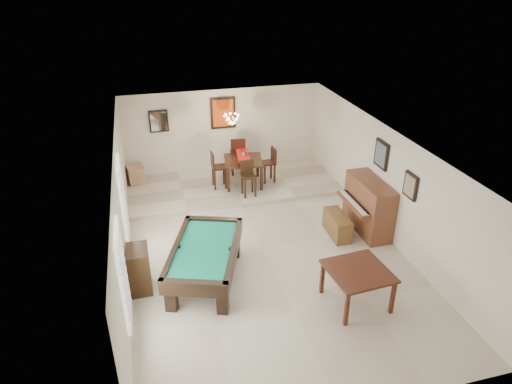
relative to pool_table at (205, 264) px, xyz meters
name	(u,v)px	position (x,y,z in m)	size (l,w,h in m)	color
ground_plane	(263,248)	(1.46, 0.86, -0.40)	(6.00, 9.00, 0.02)	beige
wall_back	(223,132)	(1.46, 5.36, 0.91)	(6.00, 0.04, 2.60)	silver
wall_front	(353,348)	(1.46, -3.64, 0.91)	(6.00, 0.04, 2.60)	silver
wall_left	(122,215)	(-1.54, 0.86, 0.91)	(0.04, 9.00, 2.60)	silver
wall_right	(386,183)	(4.46, 0.86, 0.91)	(0.04, 9.00, 2.60)	silver
ceiling	(263,142)	(1.46, 0.86, 2.21)	(6.00, 9.00, 0.04)	white
dining_step	(233,186)	(1.46, 4.11, -0.33)	(6.00, 2.50, 0.12)	beige
window_left_front	(123,275)	(-1.51, -1.34, 1.01)	(0.06, 1.00, 1.70)	white
window_left_rear	(123,198)	(-1.51, 1.46, 1.01)	(0.06, 1.00, 1.70)	white
pool_table	(205,264)	(0.00, 0.00, 0.00)	(1.27, 2.35, 0.78)	black
square_table	(356,286)	(2.69, -1.43, -0.01)	(1.11, 1.11, 0.77)	#37170D
upright_piano	(363,207)	(3.99, 0.99, 0.26)	(0.88, 1.58, 1.31)	brown
piano_bench	(337,225)	(3.34, 0.94, -0.12)	(0.38, 0.98, 0.54)	brown
apothecary_chest	(139,269)	(-1.31, 0.06, 0.08)	(0.42, 0.63, 0.95)	black
dining_table	(243,170)	(1.76, 4.03, 0.17)	(1.07, 1.07, 0.88)	black
flower_vase	(243,152)	(1.76, 4.03, 0.72)	(0.13, 0.13, 0.22)	red
dining_chair_south	(249,179)	(1.73, 3.29, 0.23)	(0.37, 0.37, 1.00)	black
dining_chair_north	(238,155)	(1.76, 4.81, 0.32)	(0.44, 0.44, 1.18)	black
dining_chair_west	(219,170)	(1.04, 4.01, 0.26)	(0.39, 0.39, 1.07)	black
dining_chair_east	(268,165)	(2.49, 4.02, 0.24)	(0.38, 0.38, 1.02)	black
corner_bench	(136,174)	(-1.27, 4.94, -0.02)	(0.44, 0.55, 0.50)	tan
chandelier	(232,116)	(1.46, 4.06, 1.81)	(0.44, 0.44, 0.60)	#FFE5B2
back_painting	(223,113)	(1.46, 5.32, 1.51)	(0.75, 0.06, 0.95)	#D84C14
back_mirror	(159,121)	(-0.44, 5.32, 1.41)	(0.55, 0.06, 0.65)	white
right_picture_upper	(382,154)	(4.42, 1.16, 1.51)	(0.06, 0.55, 0.65)	slate
right_picture_lower	(411,186)	(4.42, -0.14, 1.31)	(0.06, 0.45, 0.55)	gray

